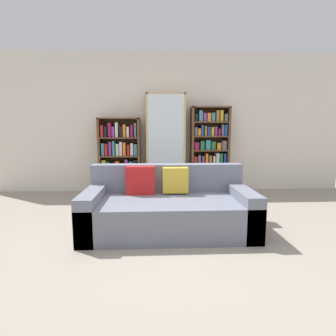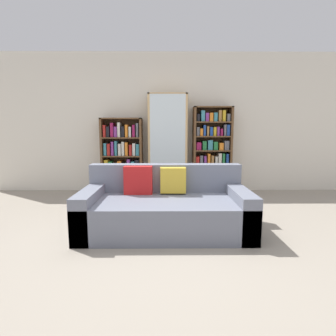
% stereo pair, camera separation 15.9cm
% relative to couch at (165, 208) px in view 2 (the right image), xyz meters
% --- Properties ---
extents(ground_plane, '(16.00, 16.00, 0.00)m').
position_rel_couch_xyz_m(ground_plane, '(0.05, -0.46, -0.27)').
color(ground_plane, gray).
extents(wall_back, '(7.16, 0.06, 2.70)m').
position_rel_couch_xyz_m(wall_back, '(0.05, 2.16, 1.08)').
color(wall_back, silver).
rests_on(wall_back, ground).
extents(couch, '(1.98, 0.99, 0.77)m').
position_rel_couch_xyz_m(couch, '(0.00, 0.00, 0.00)').
color(couch, slate).
rests_on(couch, ground).
extents(bookshelf_left, '(0.78, 0.32, 1.44)m').
position_rel_couch_xyz_m(bookshelf_left, '(-0.84, 1.96, 0.42)').
color(bookshelf_left, brown).
rests_on(bookshelf_left, ground).
extents(display_cabinet, '(0.73, 0.36, 1.89)m').
position_rel_couch_xyz_m(display_cabinet, '(0.04, 1.94, 0.67)').
color(display_cabinet, tan).
rests_on(display_cabinet, ground).
extents(bookshelf_right, '(0.73, 0.32, 1.65)m').
position_rel_couch_xyz_m(bookshelf_right, '(0.91, 1.96, 0.53)').
color(bookshelf_right, brown).
rests_on(bookshelf_right, ground).
extents(wine_bottle, '(0.08, 0.08, 0.34)m').
position_rel_couch_xyz_m(wine_bottle, '(0.66, 1.21, -0.13)').
color(wine_bottle, '#192333').
rests_on(wine_bottle, ground).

